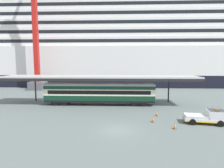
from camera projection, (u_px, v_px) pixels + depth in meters
ground_plane at (118, 130)px, 22.20m from camera, size 400.00×400.00×0.00m
cruise_ship at (129, 50)px, 72.01m from camera, size 152.68×28.44×37.63m
platform_canopy at (100, 77)px, 35.62m from camera, size 37.04×5.94×5.52m
train_carriage at (99, 93)px, 35.56m from camera, size 20.73×2.81×4.11m
service_truck at (209, 116)px, 24.54m from camera, size 5.46×2.89×2.02m
traffic_cone_near at (157, 114)px, 28.24m from camera, size 0.36×0.36×0.74m
traffic_cone_mid at (175, 126)px, 22.68m from camera, size 0.36×0.36×0.73m
traffic_cone_far at (153, 119)px, 25.25m from camera, size 0.36×0.36×0.75m
dockside_crane at (37, 32)px, 54.06m from camera, size 12.45×4.40×54.86m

